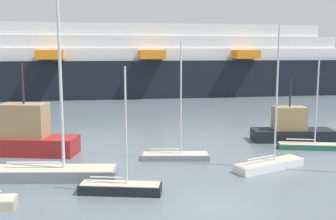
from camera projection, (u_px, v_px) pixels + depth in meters
The scene contains 9 objects.
ground_plane at pixel (213, 208), 19.34m from camera, with size 600.00×600.00×0.00m, color slate.
sailboat_0 at pixel (270, 162), 25.65m from camera, with size 5.18×2.57×9.12m.
sailboat_1 at pixel (175, 154), 28.04m from camera, with size 4.90×2.44×8.20m.
sailboat_2 at pixel (54, 169), 23.59m from camera, with size 7.61×3.40×13.65m.
sailboat_4 at pixel (310, 145), 30.95m from camera, with size 4.88×2.69×6.93m.
sailboat_5 at pixel (120, 187), 21.23m from camera, with size 4.50×2.42×6.74m.
fishing_boat_0 at pixel (291, 129), 33.71m from camera, with size 7.02×3.62×5.25m.
fishing_boat_1 at pixel (22, 136), 29.36m from camera, with size 8.70×5.00×6.66m.
cruise_ship at pixel (55, 63), 67.62m from camera, with size 110.47×23.12×17.44m.
Camera 1 is at (-6.48, -17.42, 7.48)m, focal length 42.78 mm.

